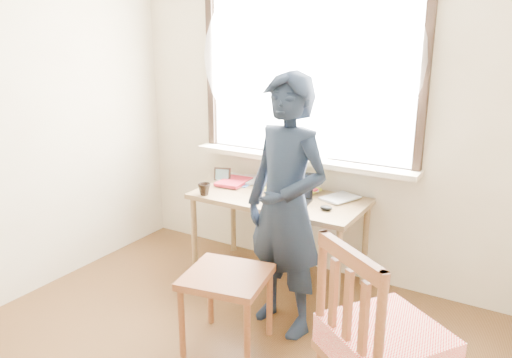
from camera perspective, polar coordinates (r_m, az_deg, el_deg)
The scene contains 13 objects.
room_shell at distance 2.28m, azimuth -9.57°, elevation 9.88°, with size 3.52×4.02×2.61m.
desk at distance 3.80m, azimuth 2.62°, elevation -3.03°, with size 1.30×0.65×0.70m.
laptop at distance 3.67m, azimuth 4.03°, elevation -1.73°, with size 0.33×0.28×0.21m.
mug_white at distance 3.95m, azimuth 2.55°, elevation -0.36°, with size 0.13×0.13×0.11m, color white.
mug_dark at distance 3.81m, azimuth -5.93°, elevation -1.18°, with size 0.10×0.10×0.09m, color black.
mouse at distance 3.51m, azimuth 8.02°, elevation -3.30°, with size 0.09×0.06×0.03m, color black.
desk_clutter at distance 4.02m, azimuth 0.23°, elevation -0.42°, with size 0.71×0.49×0.05m.
book_a at distance 4.16m, azimuth -1.62°, elevation -0.06°, with size 0.19×0.26×0.02m, color white.
book_b at distance 3.81m, azimuth 8.50°, elevation -1.82°, with size 0.19×0.26×0.02m, color white.
picture_frame at distance 4.13m, azimuth -3.86°, elevation 0.42°, with size 0.14×0.06×0.11m.
work_chair at distance 3.09m, azimuth -3.37°, elevation -12.01°, with size 0.56×0.54×0.49m.
side_chair at distance 2.39m, azimuth 14.17°, elevation -18.04°, with size 0.67×0.66×1.05m.
person at distance 3.13m, azimuth 3.47°, elevation -3.21°, with size 0.61×0.40×1.67m, color black.
Camera 1 is at (1.45, -1.53, 1.89)m, focal length 35.00 mm.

